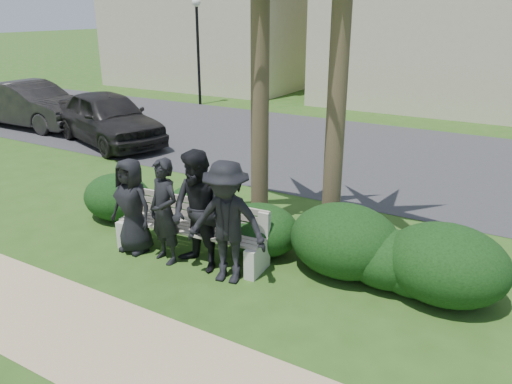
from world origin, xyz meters
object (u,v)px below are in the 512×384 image
(man_a, at_px, (132,206))
(man_c, at_px, (198,212))
(street_lamp, at_px, (197,33))
(man_b, at_px, (164,211))
(park_bench, at_px, (192,233))
(man_d, at_px, (227,223))
(car_b, at_px, (31,105))
(car_a, at_px, (108,118))

(man_a, xyz_separation_m, man_c, (1.31, 0.07, 0.15))
(street_lamp, xyz_separation_m, man_b, (8.03, -11.75, -2.08))
(street_lamp, xyz_separation_m, park_bench, (8.28, -11.39, -2.53))
(man_b, bearing_deg, street_lamp, 139.04)
(man_a, bearing_deg, man_c, 3.67)
(man_d, relative_size, car_b, 0.40)
(man_a, xyz_separation_m, car_a, (-5.74, 5.00, -0.03))
(man_a, relative_size, man_d, 0.86)
(man_b, xyz_separation_m, car_a, (-6.44, 5.01, -0.08))
(park_bench, distance_m, man_b, 0.62)
(park_bench, relative_size, man_d, 1.41)
(park_bench, xyz_separation_m, man_d, (0.95, -0.37, 0.53))
(man_c, relative_size, car_a, 0.42)
(man_d, bearing_deg, man_c, 159.18)
(man_b, distance_m, man_c, 0.62)
(man_d, bearing_deg, man_a, 167.61)
(car_a, relative_size, car_b, 0.99)
(man_b, xyz_separation_m, man_c, (0.61, 0.08, 0.10))
(street_lamp, relative_size, car_a, 0.93)
(street_lamp, bearing_deg, car_a, -76.72)
(man_a, height_order, car_b, man_a)
(man_d, relative_size, car_a, 0.41)
(man_a, distance_m, man_c, 1.32)
(park_bench, relative_size, car_b, 0.57)
(street_lamp, bearing_deg, park_bench, -54.00)
(man_a, distance_m, car_a, 7.61)
(man_a, bearing_deg, street_lamp, 122.79)
(car_b, bearing_deg, man_a, -119.77)
(car_a, bearing_deg, man_c, -105.94)
(car_a, bearing_deg, man_b, -108.83)
(man_b, distance_m, car_b, 11.68)
(street_lamp, relative_size, man_a, 2.65)
(man_b, height_order, man_d, man_d)
(man_c, bearing_deg, park_bench, 155.11)
(park_bench, distance_m, car_b, 11.76)
(car_b, bearing_deg, street_lamp, -21.50)
(car_a, bearing_deg, park_bench, -105.79)
(street_lamp, xyz_separation_m, car_b, (-2.38, -6.45, -2.18))
(man_a, height_order, man_d, man_d)
(street_lamp, bearing_deg, car_b, -110.30)
(park_bench, bearing_deg, man_a, -165.05)
(street_lamp, bearing_deg, man_a, -58.02)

